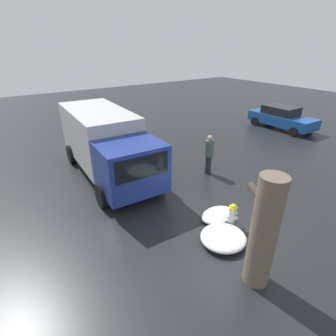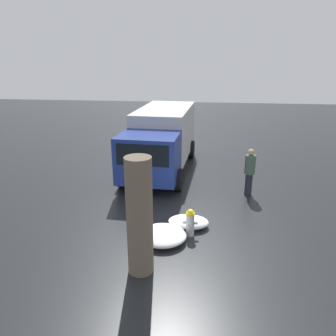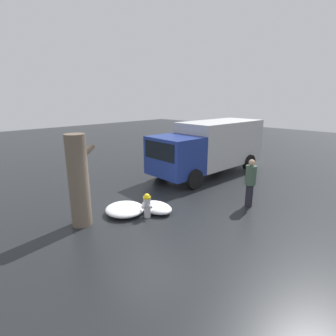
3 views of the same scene
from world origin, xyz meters
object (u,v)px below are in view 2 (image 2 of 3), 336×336
at_px(fire_hydrant, 190,222).
at_px(pedestrian, 250,170).
at_px(tree_trunk, 140,216).
at_px(delivery_truck, 162,137).

relative_size(fire_hydrant, pedestrian, 0.47).
distance_m(tree_trunk, delivery_truck, 7.80).
distance_m(delivery_truck, pedestrian, 4.58).
xyz_separation_m(fire_hydrant, pedestrian, (3.31, -2.03, 0.55)).
bearing_deg(pedestrian, delivery_truck, -2.53).
bearing_deg(delivery_truck, fire_hydrant, 108.90).
bearing_deg(pedestrian, tree_trunk, 91.60).
xyz_separation_m(tree_trunk, delivery_truck, (7.78, 0.57, 0.03)).
bearing_deg(tree_trunk, fire_hydrant, -31.22).
distance_m(fire_hydrant, delivery_truck, 6.28).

